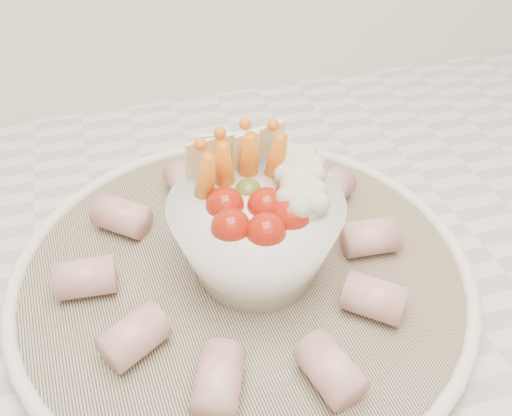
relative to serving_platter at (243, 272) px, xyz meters
name	(u,v)px	position (x,y,z in m)	size (l,w,h in m)	color
serving_platter	(243,272)	(0.00, 0.00, 0.00)	(0.41, 0.41, 0.02)	navy
veggie_bowl	(258,228)	(0.01, 0.00, 0.05)	(0.14, 0.14, 0.12)	white
cured_meat_rolls	(241,255)	(0.00, 0.00, 0.02)	(0.29, 0.29, 0.03)	#B45256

